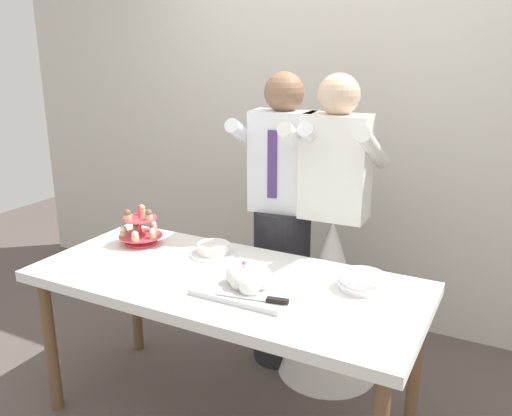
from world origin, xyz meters
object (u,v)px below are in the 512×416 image
(main_cake_tray, at_px, (249,282))
(plate_stack, at_px, (362,281))
(round_cake, at_px, (213,250))
(person_bride, at_px, (331,276))
(cupcake_stand, at_px, (140,230))
(dessert_table, at_px, (225,292))
(person_groom, at_px, (282,239))

(main_cake_tray, bearing_deg, plate_stack, 30.43)
(round_cake, relative_size, person_bride, 0.14)
(cupcake_stand, bearing_deg, round_cake, 6.13)
(dessert_table, height_order, round_cake, round_cake)
(cupcake_stand, height_order, plate_stack, cupcake_stand)
(person_groom, bearing_deg, main_cake_tray, -76.07)
(main_cake_tray, bearing_deg, dessert_table, 155.77)
(dessert_table, height_order, person_bride, person_bride)
(cupcake_stand, relative_size, round_cake, 0.96)
(dessert_table, bearing_deg, person_bride, 65.89)
(cupcake_stand, xyz_separation_m, round_cake, (0.42, 0.05, -0.05))
(main_cake_tray, height_order, person_groom, person_groom)
(dessert_table, xyz_separation_m, round_cake, (-0.19, 0.21, 0.10))
(person_groom, distance_m, person_bride, 0.34)
(cupcake_stand, bearing_deg, person_groom, 39.00)
(plate_stack, distance_m, person_groom, 0.77)
(dessert_table, relative_size, cupcake_stand, 7.83)
(dessert_table, xyz_separation_m, person_bride, (0.29, 0.64, -0.12))
(main_cake_tray, bearing_deg, round_cake, 141.32)
(dessert_table, relative_size, round_cake, 7.50)
(main_cake_tray, xyz_separation_m, person_groom, (-0.18, 0.73, -0.07))
(plate_stack, relative_size, person_groom, 0.12)
(plate_stack, height_order, person_groom, person_groom)
(dessert_table, height_order, main_cake_tray, main_cake_tray)
(dessert_table, bearing_deg, cupcake_stand, 164.98)
(dessert_table, distance_m, cupcake_stand, 0.66)
(round_cake, distance_m, person_bride, 0.68)
(cupcake_stand, bearing_deg, person_bride, 27.74)
(cupcake_stand, height_order, person_bride, person_bride)
(plate_stack, distance_m, person_bride, 0.60)
(person_groom, relative_size, person_bride, 1.00)
(dessert_table, xyz_separation_m, main_cake_tray, (0.16, -0.07, 0.12))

